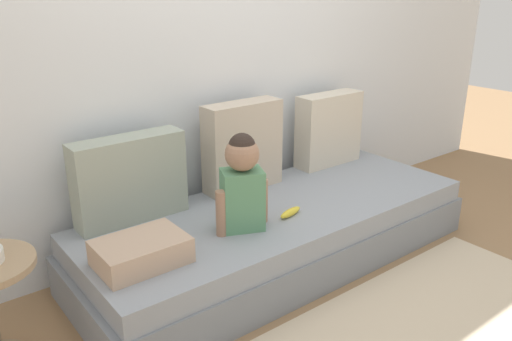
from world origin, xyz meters
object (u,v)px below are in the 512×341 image
at_px(banana, 290,212).
at_px(folded_blanket, 141,252).
at_px(couch, 279,233).
at_px(throw_pillow_center, 243,146).
at_px(throw_pillow_left, 130,179).
at_px(throw_pillow_right, 329,129).
at_px(toddler, 242,181).

bearing_deg(banana, folded_blanket, 177.72).
bearing_deg(couch, throw_pillow_center, 90.00).
bearing_deg(throw_pillow_left, throw_pillow_center, 0.00).
height_order(couch, throw_pillow_left, throw_pillow_left).
relative_size(throw_pillow_center, throw_pillow_right, 1.08).
distance_m(couch, throw_pillow_center, 0.57).
relative_size(toddler, banana, 3.01).
xyz_separation_m(throw_pillow_left, banana, (0.70, -0.49, -0.21)).
height_order(throw_pillow_left, toddler, toddler).
xyz_separation_m(toddler, folded_blanket, (-0.58, -0.01, -0.20)).
bearing_deg(toddler, throw_pillow_center, 53.20).
relative_size(banana, folded_blanket, 0.42).
xyz_separation_m(throw_pillow_left, throw_pillow_right, (1.48, 0.00, 0.02)).
distance_m(couch, toddler, 0.56).
xyz_separation_m(throw_pillow_left, folded_blanket, (-0.17, -0.46, -0.17)).
xyz_separation_m(throw_pillow_left, throw_pillow_center, (0.74, 0.00, 0.04)).
bearing_deg(banana, throw_pillow_center, 84.87).
height_order(couch, banana, banana).
xyz_separation_m(couch, throw_pillow_right, (0.74, 0.35, 0.43)).
relative_size(couch, folded_blanket, 5.98).
distance_m(throw_pillow_left, banana, 0.88).
bearing_deg(banana, throw_pillow_left, 144.62).
bearing_deg(toddler, folded_blanket, -179.20).
distance_m(banana, folded_blanket, 0.87).
bearing_deg(banana, toddler, 171.70).
bearing_deg(couch, throw_pillow_right, 25.15).
relative_size(throw_pillow_right, banana, 2.92).
height_order(throw_pillow_left, throw_pillow_right, throw_pillow_right).
height_order(throw_pillow_center, banana, throw_pillow_center).
height_order(throw_pillow_right, banana, throw_pillow_right).
bearing_deg(throw_pillow_center, throw_pillow_right, 0.00).
relative_size(throw_pillow_left, folded_blanket, 1.49).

